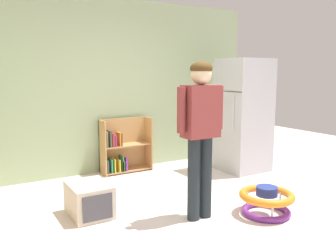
% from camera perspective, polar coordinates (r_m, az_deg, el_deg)
% --- Properties ---
extents(ground_plane, '(12.00, 12.00, 0.00)m').
position_cam_1_polar(ground_plane, '(3.88, 3.92, -15.18)').
color(ground_plane, silver).
rests_on(ground_plane, ground).
extents(back_wall, '(5.20, 0.06, 2.70)m').
position_cam_1_polar(back_wall, '(5.63, -9.64, 6.32)').
color(back_wall, '#9DB385').
rests_on(back_wall, ground).
extents(refrigerator, '(0.73, 0.68, 1.78)m').
position_cam_1_polar(refrigerator, '(5.76, 12.06, 1.70)').
color(refrigerator, '#B7BABF').
rests_on(refrigerator, ground).
extents(bookshelf, '(0.80, 0.28, 0.85)m').
position_cam_1_polar(bookshelf, '(5.63, -7.41, -3.71)').
color(bookshelf, tan).
rests_on(bookshelf, ground).
extents(standing_person, '(0.57, 0.23, 1.68)m').
position_cam_1_polar(standing_person, '(3.71, 5.27, 0.22)').
color(standing_person, '#212A2E').
rests_on(standing_person, ground).
extents(baby_walker, '(0.60, 0.60, 0.32)m').
position_cam_1_polar(baby_walker, '(4.15, 15.59, -11.55)').
color(baby_walker, '#793097').
rests_on(baby_walker, ground).
extents(pet_carrier, '(0.42, 0.55, 0.36)m').
position_cam_1_polar(pet_carrier, '(4.06, -12.59, -11.53)').
color(pet_carrier, beige).
rests_on(pet_carrier, ground).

